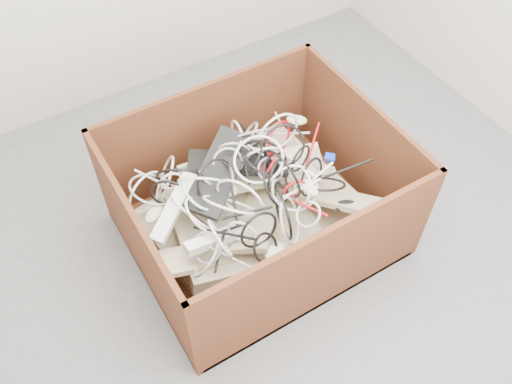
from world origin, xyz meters
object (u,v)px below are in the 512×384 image
power_strip_right (216,239)px  cardboard_box (255,216)px  power_strip_left (174,207)px  vga_plug (330,157)px

power_strip_right → cardboard_box: bearing=27.3°
cardboard_box → power_strip_left: bearing=168.7°
power_strip_left → cardboard_box: bearing=-46.4°
vga_plug → cardboard_box: bearing=-148.1°
cardboard_box → power_strip_right: bearing=-152.9°
power_strip_left → vga_plug: size_ratio=7.45×
cardboard_box → vga_plug: (0.39, -0.03, 0.22)m
cardboard_box → vga_plug: cardboard_box is taller
power_strip_right → power_strip_left: bearing=112.0°
cardboard_box → power_strip_left: size_ratio=3.51×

